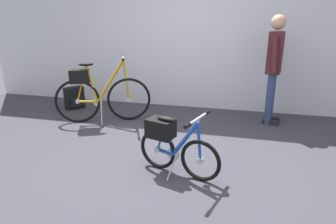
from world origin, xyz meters
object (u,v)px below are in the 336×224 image
at_px(folding_bike_foreground, 172,143).
at_px(visitor_near_wall, 274,64).
at_px(backpack_on_floor, 74,98).
at_px(display_bike_left, 99,94).

bearing_deg(folding_bike_foreground, visitor_near_wall, 59.28).
relative_size(visitor_near_wall, backpack_on_floor, 4.16).
height_order(folding_bike_foreground, visitor_near_wall, visitor_near_wall).
xyz_separation_m(folding_bike_foreground, display_bike_left, (-1.47, 1.28, 0.11)).
bearing_deg(visitor_near_wall, display_bike_left, -167.00).
bearing_deg(backpack_on_floor, visitor_near_wall, 1.04).
relative_size(folding_bike_foreground, display_bike_left, 0.67).
bearing_deg(display_bike_left, backpack_on_floor, 145.06).
height_order(display_bike_left, visitor_near_wall, visitor_near_wall).
distance_m(visitor_near_wall, backpack_on_floor, 3.43).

